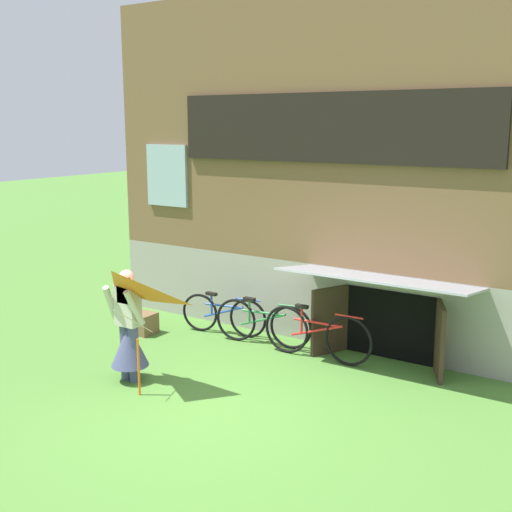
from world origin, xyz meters
The scene contains 8 objects.
ground_plane centered at (0.00, 0.00, 0.00)m, with size 60.00×60.00×0.00m, color #4C7F33.
log_house centered at (0.00, 5.40, 2.78)m, with size 8.42×5.91×5.57m.
person centered at (-1.54, 0.19, 0.66)m, with size 0.61×0.52×1.57m.
kite centered at (-1.19, -0.41, 1.27)m, with size 0.99×1.10×1.57m.
bicycle_red centered at (0.23, 2.34, 0.39)m, with size 1.79×0.10×0.81m.
bicycle_green centered at (-0.80, 2.45, 0.37)m, with size 1.65×0.31×0.76m.
bicycle_blue centered at (-1.64, 2.53, 0.35)m, with size 1.53×0.33×0.71m.
wooden_crate centered at (-2.83, 1.82, 0.18)m, with size 0.44×0.38×0.35m, color brown.
Camera 1 is at (4.55, -5.92, 3.51)m, focal length 45.39 mm.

